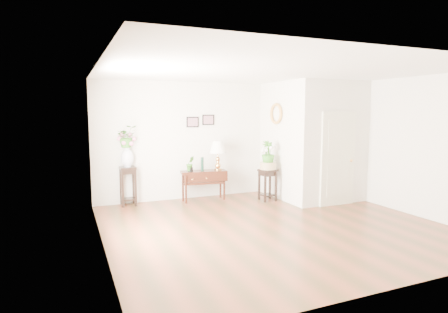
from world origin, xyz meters
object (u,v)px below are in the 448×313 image
console_table (204,186)px  plant_stand_b (268,185)px  table_lamp (218,155)px  plant_stand_a (128,186)px

console_table → plant_stand_b: (1.39, -0.59, 0.02)m
table_lamp → plant_stand_b: table_lamp is taller
table_lamp → plant_stand_a: table_lamp is taller
console_table → table_lamp: size_ratio=1.54×
console_table → plant_stand_b: 1.51m
table_lamp → plant_stand_a: size_ratio=0.79×
plant_stand_a → console_table: bearing=-7.2°
console_table → table_lamp: 0.79m
console_table → plant_stand_a: (-1.72, 0.22, 0.08)m
console_table → table_lamp: table_lamp is taller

